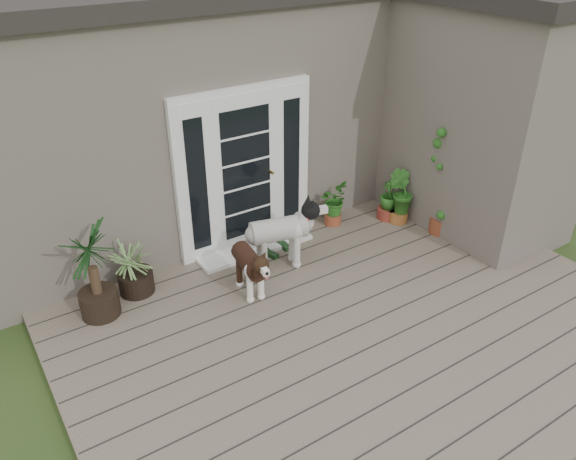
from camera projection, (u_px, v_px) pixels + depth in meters
deck at (362, 329)px, 6.21m from camera, size 6.20×4.60×0.12m
house_main at (189, 100)px, 8.55m from camera, size 7.40×4.00×3.10m
house_wing at (483, 123)px, 7.64m from camera, size 1.60×2.40×3.10m
door_unit at (245, 170)px, 7.15m from camera, size 1.90×0.14×2.15m
door_step at (255, 248)px, 7.53m from camera, size 1.60×0.40×0.05m
brindle_dog at (250, 270)px, 6.55m from camera, size 0.43×0.80×0.64m
white_dog at (279, 240)px, 6.99m from camera, size 1.01×0.62×0.79m
spider_plant at (134, 266)px, 6.54m from camera, size 0.86×0.86×0.73m
yucca at (93, 270)px, 6.05m from camera, size 0.93×0.93×1.19m
herb_a at (333, 207)px, 8.02m from camera, size 0.59×0.59×0.53m
herb_b at (400, 204)px, 8.07m from camera, size 0.50×0.50×0.57m
herb_c at (388, 203)px, 8.18m from camera, size 0.41×0.41×0.48m
sapling at (447, 179)px, 7.53m from camera, size 0.54×0.54×1.63m
clog_left at (271, 254)px, 7.37m from camera, size 0.18×0.28×0.08m
clog_right at (284, 245)px, 7.56m from camera, size 0.14×0.28×0.08m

